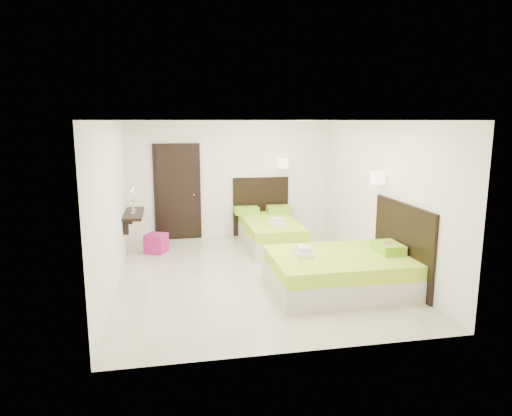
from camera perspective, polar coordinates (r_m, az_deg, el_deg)
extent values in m
plane|color=beige|center=(7.93, -0.30, -8.25)|extent=(5.50, 5.50, 0.00)
cube|color=beige|center=(9.59, 1.83, -3.81)|extent=(1.07, 2.14, 0.34)
cube|color=#A4D522|center=(9.53, 1.84, -2.20)|extent=(1.06, 2.12, 0.21)
cube|color=black|center=(10.48, 0.59, 0.23)|extent=(1.28, 0.05, 1.34)
cube|color=#89BF23|center=(10.19, -1.20, -0.29)|extent=(0.53, 0.36, 0.15)
cylinder|color=#D33155|center=(10.17, -1.21, 0.13)|extent=(0.13, 0.13, 0.00)
cube|color=#89BF23|center=(10.34, 2.89, -0.14)|extent=(0.53, 0.36, 0.15)
cylinder|color=#D33155|center=(10.32, 2.89, 0.28)|extent=(0.13, 0.13, 0.00)
cube|color=silver|center=(8.94, 2.68, -2.09)|extent=(0.32, 0.24, 0.09)
cube|color=silver|center=(8.92, 2.68, -1.56)|extent=(0.24, 0.18, 0.09)
cube|color=white|center=(10.30, 3.37, 5.58)|extent=(0.19, 0.19, 0.21)
cylinder|color=#2D2116|center=(10.38, 3.26, 5.62)|extent=(0.03, 0.16, 0.03)
cube|color=beige|center=(7.32, 10.35, -8.68)|extent=(2.13, 1.60, 0.34)
cube|color=#A4D522|center=(7.24, 10.43, -6.60)|extent=(2.11, 1.58, 0.21)
cube|color=black|center=(7.61, 17.80, -4.38)|extent=(0.05, 1.81, 1.33)
cube|color=#89BF23|center=(7.51, 16.19, -4.78)|extent=(0.36, 0.53, 0.15)
cylinder|color=#D33155|center=(7.49, 16.23, -4.21)|extent=(0.13, 0.13, 0.00)
cube|color=silver|center=(7.01, 5.97, -5.79)|extent=(0.23, 0.32, 0.09)
cube|color=silver|center=(6.98, 5.98, -5.11)|extent=(0.18, 0.24, 0.09)
cube|color=white|center=(7.94, 14.95, 3.66)|extent=(0.19, 0.19, 0.21)
cylinder|color=#2D2116|center=(7.98, 15.47, 3.67)|extent=(0.16, 0.03, 0.03)
cube|color=black|center=(10.76, 3.61, -2.17)|extent=(0.43, 0.39, 0.36)
cube|color=#AB1664|center=(9.36, -12.37, -4.33)|extent=(0.50, 0.50, 0.38)
cube|color=black|center=(10.20, -9.79, 1.95)|extent=(1.02, 0.06, 2.14)
cube|color=black|center=(10.17, -9.79, 1.93)|extent=(0.88, 0.04, 2.06)
cylinder|color=silver|center=(10.15, -7.80, 1.68)|extent=(0.03, 0.10, 0.03)
cube|color=black|center=(9.17, -15.06, -0.71)|extent=(0.35, 1.20, 0.06)
cube|color=black|center=(8.77, -15.96, -2.27)|extent=(0.10, 0.04, 0.30)
cube|color=black|center=(9.65, -15.52, -1.08)|extent=(0.10, 0.04, 0.30)
cylinder|color=silver|center=(9.02, -15.13, -0.65)|extent=(0.10, 0.10, 0.02)
cylinder|color=silver|center=(8.99, -15.17, 0.10)|extent=(0.02, 0.02, 0.22)
cone|color=silver|center=(8.97, -15.21, 0.92)|extent=(0.07, 0.07, 0.04)
cylinder|color=white|center=(8.96, -15.24, 1.52)|extent=(0.02, 0.02, 0.15)
sphere|color=#FFB23F|center=(8.94, -15.27, 2.07)|extent=(0.02, 0.02, 0.02)
cylinder|color=silver|center=(9.31, -15.01, -0.29)|extent=(0.10, 0.10, 0.02)
cylinder|color=silver|center=(9.29, -15.04, 0.44)|extent=(0.02, 0.02, 0.22)
cone|color=silver|center=(9.27, -15.08, 1.23)|extent=(0.07, 0.07, 0.04)
cylinder|color=white|center=(9.25, -15.11, 1.81)|extent=(0.02, 0.02, 0.15)
sphere|color=#FFB23F|center=(9.24, -15.14, 2.34)|extent=(0.02, 0.02, 0.02)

